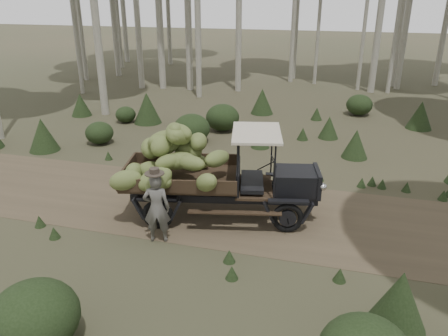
% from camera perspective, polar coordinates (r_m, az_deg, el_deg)
% --- Properties ---
extents(ground, '(120.00, 120.00, 0.00)m').
position_cam_1_polar(ground, '(11.68, 1.84, -5.59)').
color(ground, '#473D2B').
rests_on(ground, ground).
extents(dirt_track, '(70.00, 4.00, 0.01)m').
position_cam_1_polar(dirt_track, '(11.68, 1.84, -5.57)').
color(dirt_track, brown).
rests_on(dirt_track, ground).
extents(banana_truck, '(5.19, 3.02, 2.57)m').
position_cam_1_polar(banana_truck, '(10.86, -3.91, 0.37)').
color(banana_truck, black).
rests_on(banana_truck, ground).
extents(farmer, '(0.70, 0.55, 1.82)m').
position_cam_1_polar(farmer, '(10.07, -8.79, -5.11)').
color(farmer, '#55534E').
rests_on(farmer, ground).
extents(undergrowth, '(24.22, 23.67, 1.35)m').
position_cam_1_polar(undergrowth, '(13.63, 6.41, 0.94)').
color(undergrowth, '#233319').
rests_on(undergrowth, ground).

